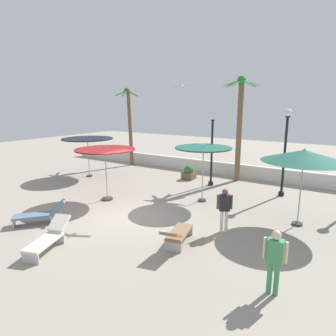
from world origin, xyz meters
TOP-DOWN VIEW (x-y plane):
  - ground_plane at (0.00, 0.00)m, footprint 56.00×56.00m
  - boundary_wall at (0.00, 8.64)m, footprint 25.20×0.30m
  - patio_umbrella_0 at (-6.30, 3.63)m, footprint 3.10×3.10m
  - patio_umbrella_1 at (6.10, 2.59)m, footprint 3.00×3.00m
  - patio_umbrella_2 at (-2.07, 0.88)m, footprint 2.76×2.76m
  - patio_umbrella_3 at (1.83, 3.15)m, footprint 2.57×2.57m
  - palm_tree_0 at (1.87, 7.70)m, footprint 2.17×2.15m
  - palm_tree_1 at (-6.50, 7.87)m, footprint 1.95×1.97m
  - lamp_post_0 at (4.78, 6.04)m, footprint 0.36×0.36m
  - lamp_post_2 at (1.00, 5.92)m, footprint 0.41×0.41m
  - lounge_chair_0 at (-0.12, -3.69)m, footprint 1.17×1.94m
  - lounge_chair_1 at (-2.17, -2.61)m, footprint 1.61×1.81m
  - lounge_chair_2 at (3.14, -1.29)m, footprint 0.96×1.93m
  - guest_0 at (4.00, 0.49)m, footprint 0.49×0.39m
  - guest_1 at (6.33, -2.17)m, footprint 0.56×0.26m
  - seagull_0 at (1.09, 2.53)m, footprint 1.25×0.50m
  - planter at (-0.71, 6.46)m, footprint 0.70×0.70m

SIDE VIEW (x-z plane):
  - ground_plane at x=0.00m, z-range 0.00..0.00m
  - planter at x=-0.71m, z-range -0.04..0.81m
  - lounge_chair_1 at x=-2.17m, z-range -0.03..0.81m
  - lounge_chair_0 at x=-0.12m, z-range -0.01..0.82m
  - lounge_chair_2 at x=3.14m, z-range -0.01..0.81m
  - boundary_wall at x=0.00m, z-range 0.00..0.81m
  - guest_0 at x=4.00m, z-range 0.17..1.77m
  - guest_1 at x=6.33m, z-range 0.17..1.81m
  - patio_umbrella_2 at x=-2.07m, z-range 1.00..3.60m
  - patio_umbrella_0 at x=-6.30m, z-range 1.06..3.61m
  - patio_umbrella_3 at x=1.83m, z-range 1.10..3.79m
  - lamp_post_0 at x=4.78m, z-range 0.45..4.71m
  - lamp_post_2 at x=1.00m, z-range 0.62..4.65m
  - patio_umbrella_1 at x=6.10m, z-range 1.19..4.10m
  - palm_tree_1 at x=-6.50m, z-range 0.58..6.22m
  - palm_tree_0 at x=1.87m, z-range 0.66..6.69m
  - seagull_0 at x=1.09m, z-range 5.09..5.29m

